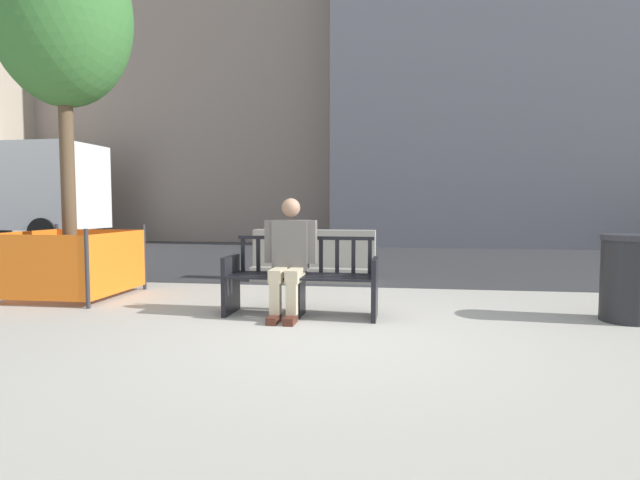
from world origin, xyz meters
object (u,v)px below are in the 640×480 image
Objects in this scene: street_tree at (62,17)px; trash_bin at (628,278)px; jersey_barrier_centre at (314,260)px; seated_person at (289,255)px; street_bench at (301,280)px; construction_fence at (71,261)px.

trash_bin is (6.78, -0.50, -3.23)m from street_tree.
trash_bin is (3.74, -2.39, 0.13)m from jersey_barrier_centre.
trash_bin is at bearing 3.96° from seated_person.
trash_bin is at bearing 3.21° from street_bench.
jersey_barrier_centre is at bearing 95.68° from street_bench.
seated_person is 0.91× the size of construction_fence.
construction_fence is at bearing 175.76° from trash_bin.
street_bench is at bearing -11.95° from street_tree.
street_tree is at bearing 180.00° from construction_fence.
construction_fence reaches higher than jersey_barrier_centre.
jersey_barrier_centre is (-0.26, 2.58, -0.06)m from street_bench.
street_tree is (-3.17, 0.75, 3.01)m from seated_person.
seated_person is (-0.12, -0.05, 0.29)m from street_bench.
street_bench is 2.60m from jersey_barrier_centre.
street_tree reaches higher than jersey_barrier_centre.
street_bench is 0.35× the size of street_tree.
street_tree reaches higher than street_bench.
street_tree reaches higher than trash_bin.
trash_bin is (3.48, 0.20, 0.07)m from street_bench.
seated_person reaches higher than jersey_barrier_centre.
jersey_barrier_centre is 3.58m from construction_fence.
street_bench is at bearing -176.79° from trash_bin.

